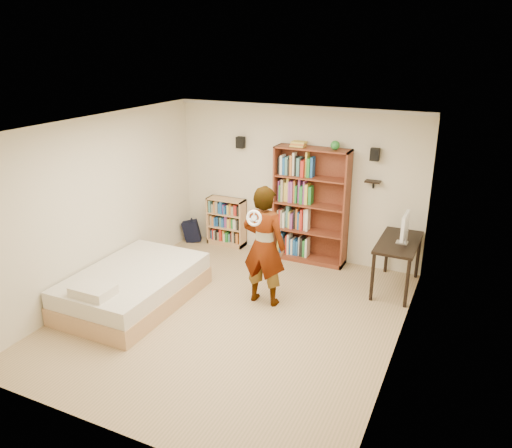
{
  "coord_description": "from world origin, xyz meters",
  "views": [
    {
      "loc": [
        2.94,
        -5.52,
        3.68
      ],
      "look_at": [
        0.09,
        0.6,
        1.22
      ],
      "focal_mm": 35.0,
      "sensor_mm": 36.0,
      "label": 1
    }
  ],
  "objects": [
    {
      "name": "tall_bookshelf",
      "position": [
        0.34,
        2.31,
        1.02
      ],
      "size": [
        1.29,
        0.38,
        2.04
      ],
      "primitive_type": null,
      "color": "brown",
      "rests_on": "ground"
    },
    {
      "name": "imac",
      "position": [
        1.99,
        1.8,
        1.04
      ],
      "size": [
        0.11,
        0.47,
        0.47
      ],
      "primitive_type": null,
      "rotation": [
        0.0,
        0.0,
        -0.02
      ],
      "color": "white",
      "rests_on": "computer_desk"
    },
    {
      "name": "ground",
      "position": [
        0.0,
        0.0,
        0.0
      ],
      "size": [
        4.5,
        5.0,
        0.01
      ],
      "primitive_type": "cube",
      "color": "tan",
      "rests_on": "ground"
    },
    {
      "name": "computer_desk",
      "position": [
        1.93,
        1.86,
        0.4
      ],
      "size": [
        0.59,
        1.18,
        0.81
      ],
      "primitive_type": null,
      "color": "black",
      "rests_on": "ground"
    },
    {
      "name": "speaker_right",
      "position": [
        1.35,
        2.4,
        2.0
      ],
      "size": [
        0.14,
        0.12,
        0.2
      ],
      "primitive_type": "cube",
      "color": "black",
      "rests_on": "room_shell"
    },
    {
      "name": "low_bookshelf",
      "position": [
        -1.35,
        2.36,
        0.46
      ],
      "size": [
        0.73,
        0.28,
        0.92
      ],
      "primitive_type": null,
      "color": "tan",
      "rests_on": "ground"
    },
    {
      "name": "wall_shelf",
      "position": [
        1.35,
        2.41,
        1.55
      ],
      "size": [
        0.25,
        0.16,
        0.02
      ],
      "primitive_type": "cube",
      "color": "black",
      "rests_on": "room_shell"
    },
    {
      "name": "speaker_left",
      "position": [
        -1.05,
        2.4,
        2.0
      ],
      "size": [
        0.14,
        0.12,
        0.2
      ],
      "primitive_type": "cube",
      "color": "black",
      "rests_on": "room_shell"
    },
    {
      "name": "room_shell",
      "position": [
        0.0,
        0.0,
        1.76
      ],
      "size": [
        4.52,
        5.02,
        2.71
      ],
      "color": "beige",
      "rests_on": "ground"
    },
    {
      "name": "crown_molding",
      "position": [
        0.0,
        0.0,
        2.67
      ],
      "size": [
        4.5,
        5.0,
        0.06
      ],
      "color": "silver",
      "rests_on": "room_shell"
    },
    {
      "name": "wii_wheel",
      "position": [
        0.23,
        0.25,
        1.44
      ],
      "size": [
        0.23,
        0.09,
        0.23
      ],
      "primitive_type": "torus",
      "rotation": [
        1.36,
        0.0,
        0.0
      ],
      "color": "white",
      "rests_on": "person"
    },
    {
      "name": "person",
      "position": [
        0.23,
        0.58,
        0.91
      ],
      "size": [
        0.66,
        0.44,
        1.81
      ],
      "primitive_type": "imported",
      "rotation": [
        0.0,
        0.0,
        3.13
      ],
      "color": "black",
      "rests_on": "ground"
    },
    {
      "name": "navy_bag",
      "position": [
        -2.04,
        2.19,
        0.22
      ],
      "size": [
        0.38,
        0.32,
        0.44
      ],
      "primitive_type": null,
      "rotation": [
        0.0,
        0.0,
        0.38
      ],
      "color": "black",
      "rests_on": "ground"
    },
    {
      "name": "daybed",
      "position": [
        -1.52,
        -0.25,
        0.32
      ],
      "size": [
        1.41,
        2.17,
        0.64
      ],
      "primitive_type": null,
      "color": "silver",
      "rests_on": "ground"
    }
  ]
}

